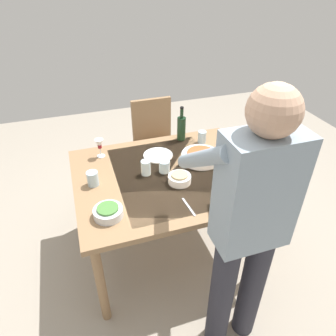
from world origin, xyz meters
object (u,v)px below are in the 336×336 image
wine_glass_left (100,145)px  serving_bowl_pasta (201,156)px  dining_table (168,182)px  dinner_plate_near (158,155)px  wine_bottle (181,128)px  person_server (248,224)px  water_cup_far_left (146,168)px  water_cup_near_left (164,166)px  side_bowl_salad (108,212)px  chair_near (155,139)px  side_bowl_bread (180,178)px  water_cup_near_right (202,137)px  water_cup_far_right (93,179)px

wine_glass_left → serving_bowl_pasta: size_ratio=0.50×
dining_table → dinner_plate_near: bearing=-90.9°
dining_table → wine_bottle: 0.56m
person_server → water_cup_far_left: bearing=-70.2°
dining_table → wine_glass_left: bearing=-42.2°
wine_bottle → water_cup_near_left: (0.28, 0.42, -0.07)m
water_cup_near_left → dinner_plate_near: 0.22m
side_bowl_salad → serving_bowl_pasta: bearing=-152.5°
chair_near → side_bowl_salad: (0.64, 1.24, 0.26)m
serving_bowl_pasta → side_bowl_bread: 0.33m
dinner_plate_near → person_server: bearing=98.2°
water_cup_far_left → water_cup_near_right: bearing=-151.9°
person_server → water_cup_far_right: size_ratio=16.34×
water_cup_near_left → dinner_plate_near: water_cup_near_left is taller
wine_glass_left → water_cup_far_right: size_ratio=1.46×
water_cup_far_right → side_bowl_bread: size_ratio=0.65×
water_cup_near_left → water_cup_far_left: bearing=-3.8°
chair_near → water_cup_far_left: chair_near is taller
serving_bowl_pasta → dinner_plate_near: serving_bowl_pasta is taller
water_cup_far_left → water_cup_far_right: 0.38m
dinner_plate_near → chair_near: bearing=-103.0°
side_bowl_bread → chair_near: bearing=-96.3°
water_cup_near_left → water_cup_near_right: bearing=-144.1°
water_cup_near_right → dinner_plate_near: water_cup_near_right is taller
chair_near → serving_bowl_pasta: chair_near is taller
person_server → wine_bottle: 1.27m
wine_glass_left → side_bowl_salad: (0.05, 0.70, -0.07)m
person_server → water_cup_near_left: bearing=-78.5°
chair_near → side_bowl_salad: bearing=62.6°
water_cup_near_left → side_bowl_bread: water_cup_near_left is taller
dining_table → wine_glass_left: wine_glass_left is taller
water_cup_near_right → side_bowl_bread: water_cup_near_right is taller
water_cup_far_right → serving_bowl_pasta: bearing=-175.8°
chair_near → water_cup_far_left: size_ratio=8.30×
water_cup_far_left → water_cup_far_right: (0.38, 0.01, -0.00)m
wine_bottle → side_bowl_bread: 0.62m
water_cup_far_right → serving_bowl_pasta: 0.83m
wine_bottle → side_bowl_salad: size_ratio=1.64×
dining_table → water_cup_near_left: bearing=-67.5°
water_cup_near_left → wine_glass_left: bearing=-40.4°
dinner_plate_near → wine_bottle: bearing=-142.7°
water_cup_near_right → dinner_plate_near: size_ratio=0.44×
wine_bottle → water_cup_far_right: bearing=27.8°
serving_bowl_pasta → dinner_plate_near: bearing=-28.3°
chair_near → person_server: 1.79m
dining_table → water_cup_near_left: (0.02, -0.04, 0.12)m
wine_bottle → side_bowl_salad: bearing=45.6°
wine_bottle → water_cup_near_right: (-0.15, 0.11, -0.06)m
water_cup_far_left → serving_bowl_pasta: size_ratio=0.37×
water_cup_far_left → side_bowl_salad: water_cup_far_left is taller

